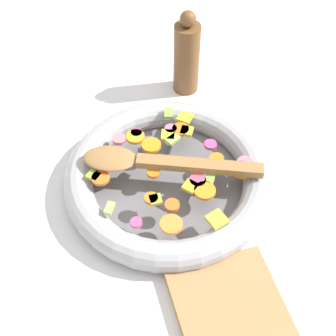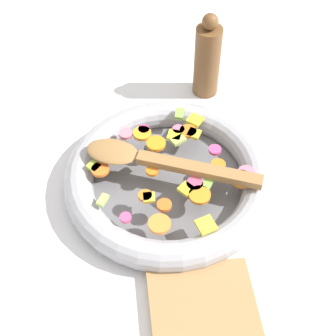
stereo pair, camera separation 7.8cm
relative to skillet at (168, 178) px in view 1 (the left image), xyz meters
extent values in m
plane|color=silver|center=(0.00, 0.00, -0.02)|extent=(4.00, 4.00, 0.00)
cylinder|color=slate|center=(0.00, 0.00, -0.02)|extent=(0.31, 0.31, 0.01)
torus|color=#9E9EA5|center=(0.00, 0.00, 0.00)|extent=(0.36, 0.36, 0.05)
cylinder|color=orange|center=(0.01, 0.08, 0.03)|extent=(0.03, 0.03, 0.01)
cylinder|color=orange|center=(0.11, -0.03, 0.03)|extent=(0.05, 0.05, 0.01)
cylinder|color=orange|center=(0.05, -0.04, 0.03)|extent=(0.03, 0.03, 0.01)
cylinder|color=orange|center=(-0.05, -0.01, 0.03)|extent=(0.05, 0.05, 0.01)
cylinder|color=orange|center=(-0.01, -0.11, 0.03)|extent=(0.04, 0.04, 0.01)
cylinder|color=orange|center=(0.04, 0.12, 0.03)|extent=(0.05, 0.05, 0.01)
cylinder|color=orange|center=(-0.08, 0.05, 0.03)|extent=(0.04, 0.04, 0.01)
cylinder|color=orange|center=(0.06, 0.04, 0.03)|extent=(0.05, 0.05, 0.01)
cylinder|color=orange|center=(0.08, -0.02, 0.03)|extent=(0.03, 0.03, 0.01)
cylinder|color=orange|center=(0.01, -0.03, 0.03)|extent=(0.03, 0.03, 0.01)
cylinder|color=orange|center=(-0.08, -0.04, 0.03)|extent=(0.04, 0.04, 0.01)
cube|color=#B6C751|center=(-0.02, -0.03, 0.03)|extent=(0.03, 0.03, 0.01)
cube|color=#B2CB5B|center=(-0.06, 0.03, 0.03)|extent=(0.03, 0.03, 0.01)
cube|color=#98B53A|center=(-0.02, -0.12, 0.03)|extent=(0.03, 0.03, 0.01)
cube|color=#83BB47|center=(-0.12, 0.04, 0.03)|extent=(0.03, 0.02, 0.01)
cube|color=#B8CF52|center=(-0.05, -0.08, 0.03)|extent=(0.02, 0.03, 0.01)
cube|color=#7FB345|center=(0.04, 0.06, 0.03)|extent=(0.03, 0.03, 0.01)
cube|color=#A6D460|center=(0.05, -0.11, 0.03)|extent=(0.03, 0.02, 0.01)
cylinder|color=pink|center=(0.03, 0.13, 0.03)|extent=(0.03, 0.03, 0.01)
cylinder|color=#D34C72|center=(0.04, 0.04, 0.03)|extent=(0.03, 0.03, 0.01)
cylinder|color=#CA3171|center=(-0.09, -0.03, 0.03)|extent=(0.03, 0.03, 0.01)
cylinder|color=#E47284|center=(-0.08, -0.06, 0.03)|extent=(0.03, 0.03, 0.01)
cylinder|color=#DC668D|center=(-0.08, 0.03, 0.03)|extent=(0.03, 0.03, 0.01)
cylinder|color=#DA4684|center=(-0.03, 0.08, 0.03)|extent=(0.03, 0.03, 0.01)
cylinder|color=#E44A7F|center=(0.09, -0.08, 0.03)|extent=(0.02, 0.02, 0.01)
cube|color=yellow|center=(-0.07, 0.02, 0.03)|extent=(0.03, 0.03, 0.01)
cube|color=yellow|center=(0.05, 0.02, 0.03)|extent=(0.03, 0.03, 0.01)
cube|color=yellow|center=(-0.07, 0.06, 0.03)|extent=(0.03, 0.03, 0.01)
cube|color=yellow|center=(-0.10, 0.06, 0.03)|extent=(0.03, 0.03, 0.01)
cube|color=yellow|center=(0.12, 0.04, 0.03)|extent=(0.03, 0.03, 0.01)
cube|color=gold|center=(0.06, -0.04, 0.03)|extent=(0.02, 0.02, 0.01)
cube|color=olive|center=(0.02, 0.05, 0.04)|extent=(0.10, 0.20, 0.01)
ellipsoid|color=olive|center=(-0.04, -0.09, 0.04)|extent=(0.09, 0.10, 0.01)
cylinder|color=brown|center=(-0.24, 0.11, 0.05)|extent=(0.05, 0.05, 0.15)
sphere|color=brown|center=(-0.24, 0.11, 0.14)|extent=(0.03, 0.03, 0.03)
camera|label=1|loc=(0.48, -0.14, 0.63)|focal=50.00mm
camera|label=2|loc=(0.49, -0.06, 0.63)|focal=50.00mm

